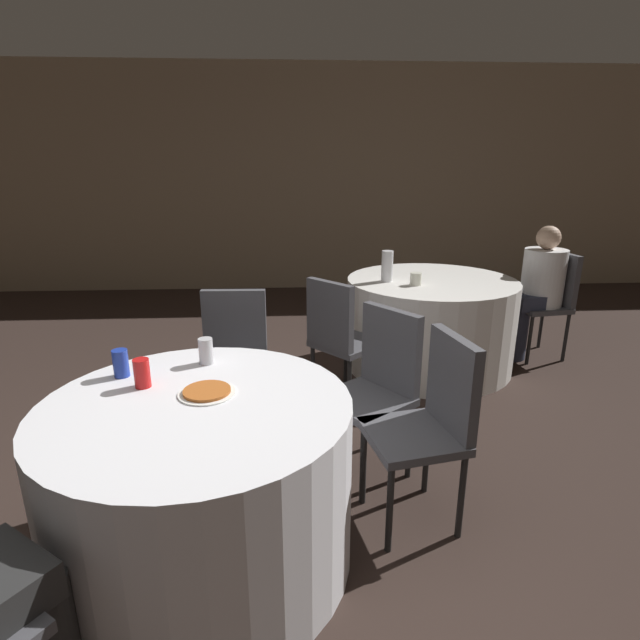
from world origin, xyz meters
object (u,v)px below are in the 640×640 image
(chair_far_southwest, at_px, (339,332))
(pizza_plate_near, at_px, (207,392))
(chair_near_northeast, at_px, (378,378))
(person_white_shirt, at_px, (534,292))
(chair_near_east, at_px, (433,413))
(soda_can_red, at_px, (142,373))
(table_near, at_px, (202,483))
(soda_can_silver, at_px, (206,351))
(chair_near_north, at_px, (234,352))
(chair_far_east, at_px, (550,295))
(bottle_far, at_px, (387,266))
(soda_can_blue, at_px, (121,363))
(table_far, at_px, (429,323))

(chair_far_southwest, bearing_deg, pizza_plate_near, -68.75)
(chair_near_northeast, bearing_deg, person_white_shirt, -81.35)
(chair_near_east, bearing_deg, person_white_shirt, -46.88)
(chair_near_northeast, height_order, soda_can_red, chair_near_northeast)
(table_near, relative_size, soda_can_silver, 10.04)
(soda_can_silver, bearing_deg, person_white_shirt, 36.36)
(soda_can_silver, xyz_separation_m, soda_can_red, (-0.22, -0.24, 0.00))
(chair_near_north, distance_m, soda_can_silver, 0.67)
(chair_far_east, xyz_separation_m, chair_far_southwest, (-1.90, -0.88, 0.00))
(table_near, xyz_separation_m, chair_near_north, (0.03, 1.02, 0.18))
(chair_near_north, distance_m, bottle_far, 1.52)
(soda_can_silver, height_order, soda_can_red, same)
(chair_far_east, distance_m, soda_can_silver, 3.19)
(chair_near_northeast, relative_size, soda_can_blue, 7.40)
(table_far, distance_m, bottle_far, 0.62)
(table_far, relative_size, chair_far_east, 1.50)
(bottle_far, bearing_deg, chair_near_east, -93.93)
(person_white_shirt, distance_m, pizza_plate_near, 3.20)
(table_near, relative_size, soda_can_red, 10.04)
(pizza_plate_near, height_order, soda_can_blue, soda_can_blue)
(table_far, bearing_deg, soda_can_silver, -132.45)
(chair_near_east, xyz_separation_m, soda_can_red, (-1.25, -0.04, 0.25))
(table_far, distance_m, soda_can_blue, 2.63)
(chair_far_southwest, bearing_deg, person_white_shirt, 74.75)
(table_near, xyz_separation_m, soda_can_blue, (-0.36, 0.28, 0.43))
(soda_can_red, relative_size, soda_can_blue, 1.00)
(chair_far_southwest, xyz_separation_m, soda_can_red, (-0.93, -1.19, 0.25))
(table_far, xyz_separation_m, soda_can_silver, (-1.53, -1.67, 0.43))
(chair_near_east, height_order, soda_can_silver, chair_near_east)
(table_near, relative_size, chair_far_southwest, 1.36)
(pizza_plate_near, relative_size, soda_can_blue, 1.89)
(chair_near_east, xyz_separation_m, pizza_plate_near, (-0.97, -0.12, 0.19))
(chair_near_north, relative_size, soda_can_red, 7.40)
(soda_can_silver, height_order, soda_can_blue, same)
(chair_far_southwest, xyz_separation_m, person_white_shirt, (1.74, 0.85, 0.03))
(table_far, relative_size, chair_near_north, 1.50)
(table_far, relative_size, pizza_plate_near, 5.86)
(chair_far_southwest, relative_size, soda_can_silver, 7.40)
(chair_near_north, relative_size, chair_far_east, 1.00)
(pizza_plate_near, bearing_deg, chair_far_east, 40.02)
(person_white_shirt, xyz_separation_m, soda_can_blue, (-2.79, -1.93, 0.21))
(soda_can_silver, bearing_deg, soda_can_blue, -159.87)
(table_near, relative_size, table_far, 0.90)
(person_white_shirt, bearing_deg, table_near, 124.11)
(chair_near_north, bearing_deg, soda_can_blue, 63.92)
(table_far, distance_m, soda_can_red, 2.62)
(chair_near_north, height_order, pizza_plate_near, chair_near_north)
(table_near, distance_m, soda_can_blue, 0.62)
(soda_can_blue, distance_m, bottle_far, 2.30)
(table_far, height_order, soda_can_blue, soda_can_blue)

